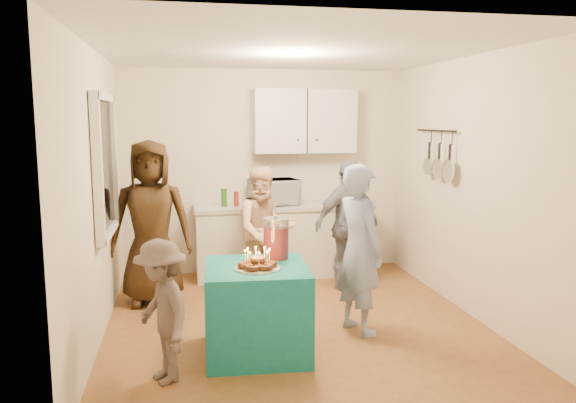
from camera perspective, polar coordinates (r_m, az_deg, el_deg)
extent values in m
plane|color=brown|center=(5.64, 0.68, -12.16)|extent=(4.00, 4.00, 0.00)
plane|color=white|center=(5.31, 0.73, 15.10)|extent=(4.00, 4.00, 0.00)
plane|color=silver|center=(7.28, -2.42, 3.04)|extent=(3.60, 3.60, 0.00)
plane|color=silver|center=(5.27, -18.85, 0.53)|extent=(4.00, 4.00, 0.00)
plane|color=silver|center=(5.94, 17.98, 1.42)|extent=(4.00, 4.00, 0.00)
cube|color=black|center=(5.54, -18.24, 3.52)|extent=(0.04, 1.00, 1.20)
cube|color=white|center=(7.16, -0.44, -4.11)|extent=(2.20, 0.58, 0.86)
cube|color=beige|center=(7.07, -0.44, -0.51)|extent=(2.24, 0.62, 0.05)
cube|color=white|center=(7.19, 1.71, 8.16)|extent=(1.30, 0.30, 0.80)
cube|color=black|center=(6.50, 14.52, 4.78)|extent=(0.12, 1.00, 0.60)
imported|color=white|center=(7.02, -1.45, 0.96)|extent=(0.65, 0.50, 0.32)
cube|color=#117171|center=(4.84, -3.19, -10.92)|extent=(0.90, 0.90, 0.76)
cylinder|color=red|center=(4.94, -1.23, -3.88)|extent=(0.22, 0.22, 0.34)
imported|color=#96A8DA|center=(5.23, 7.21, -4.82)|extent=(0.57, 0.68, 1.58)
imported|color=#543518|center=(6.17, -13.76, -2.09)|extent=(0.87, 0.57, 1.77)
imported|color=#E9A17A|center=(6.40, -2.35, -2.91)|extent=(0.73, 0.58, 1.45)
imported|color=black|center=(6.57, 6.04, -2.35)|extent=(0.97, 0.67, 1.52)
imported|color=#4C403D|center=(4.39, -12.70, -10.84)|extent=(0.65, 0.81, 1.10)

